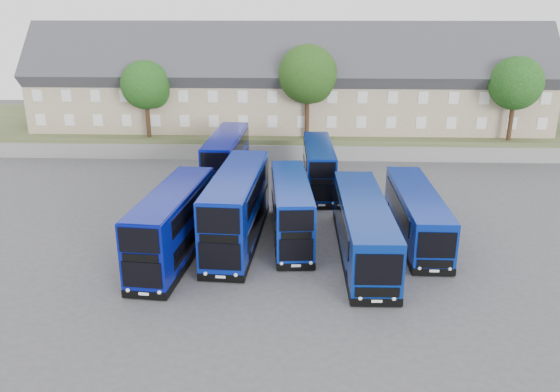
{
  "coord_description": "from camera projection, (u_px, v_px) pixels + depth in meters",
  "views": [
    {
      "loc": [
        1.45,
        -28.81,
        14.44
      ],
      "look_at": [
        0.05,
        6.57,
        2.2
      ],
      "focal_mm": 35.0,
      "sensor_mm": 36.0,
      "label": 1
    }
  ],
  "objects": [
    {
      "name": "retaining_wall",
      "position": [
        286.0,
        153.0,
        54.4
      ],
      "size": [
        70.0,
        0.4,
        1.5
      ],
      "primitive_type": "cube",
      "color": "slate",
      "rests_on": "ground"
    },
    {
      "name": "ground",
      "position": [
        275.0,
        268.0,
        31.98
      ],
      "size": [
        120.0,
        120.0,
        0.0
      ],
      "primitive_type": "plane",
      "color": "#47474C",
      "rests_on": "ground"
    },
    {
      "name": "dd_rear_left",
      "position": [
        227.0,
        160.0,
        46.68
      ],
      "size": [
        2.84,
        10.87,
        4.29
      ],
      "rotation": [
        0.0,
        0.0,
        -0.03
      ],
      "color": "#07108A",
      "rests_on": "ground"
    },
    {
      "name": "dd_rear_right",
      "position": [
        318.0,
        168.0,
        45.08
      ],
      "size": [
        2.56,
        9.85,
        3.88
      ],
      "rotation": [
        0.0,
        0.0,
        0.03
      ],
      "color": "navy",
      "rests_on": "ground"
    },
    {
      "name": "dd_front_left",
      "position": [
        173.0,
        226.0,
        32.68
      ],
      "size": [
        3.39,
        10.81,
        4.23
      ],
      "rotation": [
        0.0,
        0.0,
        -0.09
      ],
      "color": "#06107C",
      "rests_on": "ground"
    },
    {
      "name": "tree_west",
      "position": [
        147.0,
        87.0,
        53.9
      ],
      "size": [
        4.8,
        4.8,
        7.65
      ],
      "color": "#382314",
      "rests_on": "earth_bank"
    },
    {
      "name": "coach_east_a",
      "position": [
        363.0,
        229.0,
        33.13
      ],
      "size": [
        2.89,
        12.79,
        3.48
      ],
      "rotation": [
        0.0,
        0.0,
        0.02
      ],
      "color": "navy",
      "rests_on": "ground"
    },
    {
      "name": "tree_east",
      "position": [
        517.0,
        85.0,
        52.44
      ],
      "size": [
        5.12,
        5.12,
        8.16
      ],
      "color": "#382314",
      "rests_on": "earth_bank"
    },
    {
      "name": "earth_bank",
      "position": [
        289.0,
        129.0,
        63.76
      ],
      "size": [
        80.0,
        20.0,
        2.0
      ],
      "primitive_type": "cube",
      "color": "#49522E",
      "rests_on": "ground"
    },
    {
      "name": "tree_mid",
      "position": [
        309.0,
        76.0,
        53.44
      ],
      "size": [
        5.76,
        5.76,
        9.18
      ],
      "color": "#382314",
      "rests_on": "earth_bank"
    },
    {
      "name": "terrace_row",
      "position": [
        288.0,
        85.0,
        58.16
      ],
      "size": [
        54.0,
        10.4,
        11.2
      ],
      "color": "tan",
      "rests_on": "earth_bank"
    },
    {
      "name": "coach_east_b",
      "position": [
        416.0,
        215.0,
        35.84
      ],
      "size": [
        2.49,
        11.67,
        3.19
      ],
      "rotation": [
        0.0,
        0.0,
        -0.0
      ],
      "color": "navy",
      "rests_on": "ground"
    },
    {
      "name": "tree_far",
      "position": [
        550.0,
        74.0,
        58.71
      ],
      "size": [
        5.44,
        5.44,
        8.67
      ],
      "color": "#382314",
      "rests_on": "earth_bank"
    },
    {
      "name": "dd_front_mid",
      "position": [
        237.0,
        209.0,
        34.89
      ],
      "size": [
        3.34,
        11.75,
        4.62
      ],
      "rotation": [
        0.0,
        0.0,
        -0.06
      ],
      "color": "navy",
      "rests_on": "ground"
    },
    {
      "name": "dd_front_right",
      "position": [
        291.0,
        211.0,
        35.52
      ],
      "size": [
        3.08,
        10.06,
        3.93
      ],
      "rotation": [
        0.0,
        0.0,
        0.08
      ],
      "color": "#082594",
      "rests_on": "ground"
    }
  ]
}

